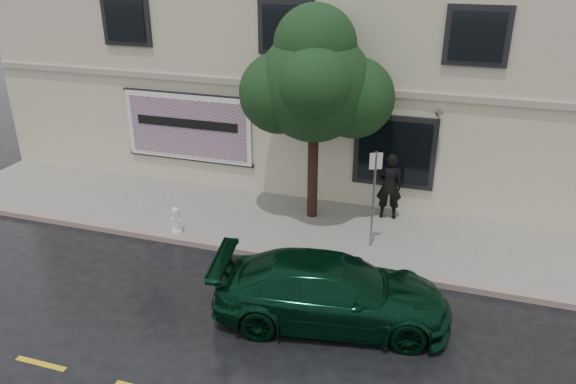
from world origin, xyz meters
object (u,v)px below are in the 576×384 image
(street_tree, at_px, (314,86))
(fire_hydrant, at_px, (176,220))
(car, at_px, (332,291))
(pedestrian, at_px, (389,186))

(street_tree, bearing_deg, fire_hydrant, -146.77)
(car, relative_size, fire_hydrant, 6.58)
(car, bearing_deg, fire_hydrant, 54.61)
(street_tree, bearing_deg, pedestrian, 14.13)
(pedestrian, bearing_deg, fire_hydrant, 18.28)
(car, relative_size, pedestrian, 2.53)
(car, height_order, fire_hydrant, car)
(street_tree, relative_size, fire_hydrant, 7.06)
(car, bearing_deg, street_tree, 10.34)
(street_tree, xyz_separation_m, fire_hydrant, (-3.20, -2.10, -3.39))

